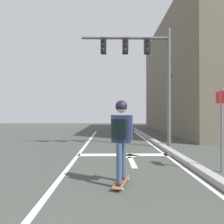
# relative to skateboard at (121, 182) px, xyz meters

# --- Properties ---
(lane_line_center) EXTENTS (0.12, 20.00, 0.01)m
(lane_line_center) POSITION_rel_skateboard_xyz_m (-1.35, 2.01, -0.06)
(lane_line_center) COLOR white
(lane_line_center) RESTS_ON ground
(lane_line_curbside) EXTENTS (0.12, 20.00, 0.01)m
(lane_line_curbside) POSITION_rel_skateboard_xyz_m (1.74, 2.01, -0.06)
(lane_line_curbside) COLOR white
(lane_line_curbside) RESTS_ON ground
(stop_bar) EXTENTS (3.23, 0.40, 0.01)m
(stop_bar) POSITION_rel_skateboard_xyz_m (0.27, 2.93, -0.06)
(stop_bar) COLOR white
(stop_bar) RESTS_ON ground
(lane_arrow_stem) EXTENTS (0.16, 1.40, 0.01)m
(lane_arrow_stem) POSITION_rel_skateboard_xyz_m (0.43, 1.90, -0.06)
(lane_arrow_stem) COLOR white
(lane_arrow_stem) RESTS_ON ground
(lane_arrow_head) EXTENTS (0.71, 0.71, 0.01)m
(lane_arrow_head) POSITION_rel_skateboard_xyz_m (0.43, 2.75, -0.06)
(lane_arrow_head) COLOR white
(lane_arrow_head) RESTS_ON ground
(curb_strip) EXTENTS (0.24, 24.00, 0.14)m
(curb_strip) POSITION_rel_skateboard_xyz_m (1.99, 2.01, 0.01)
(curb_strip) COLOR #9D9597
(curb_strip) RESTS_ON ground
(skateboard) EXTENTS (0.42, 0.88, 0.07)m
(skateboard) POSITION_rel_skateboard_xyz_m (0.00, 0.00, 0.00)
(skateboard) COLOR brown
(skateboard) RESTS_ON ground
(skater) EXTENTS (0.44, 0.61, 1.65)m
(skater) POSITION_rel_skateboard_xyz_m (-0.00, -0.02, 1.05)
(skater) COLOR #384D65
(skater) RESTS_ON skateboard
(traffic_signal_mast) EXTENTS (3.83, 0.34, 5.14)m
(traffic_signal_mast) POSITION_rel_skateboard_xyz_m (1.21, 4.43, 3.61)
(traffic_signal_mast) COLOR #595F5B
(traffic_signal_mast) RESTS_ON ground
(street_sign_post) EXTENTS (0.06, 0.44, 2.11)m
(street_sign_post) POSITION_rel_skateboard_xyz_m (2.54, 0.85, 1.32)
(street_sign_post) COLOR slate
(street_sign_post) RESTS_ON ground
(roadside_tree) EXTENTS (1.06, 1.05, 4.02)m
(roadside_tree) POSITION_rel_skateboard_xyz_m (4.29, 9.02, 1.76)
(roadside_tree) COLOR brown
(roadside_tree) RESTS_ON ground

